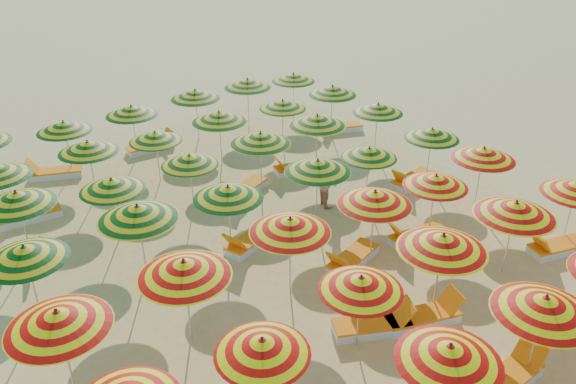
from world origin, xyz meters
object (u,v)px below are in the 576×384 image
object	(u,v)px
umbrella_27	(318,166)
lounger_20	(54,173)
umbrella_20	(290,225)
umbrella_22	(436,181)
umbrella_24	(25,253)
beachgoer_b	(327,184)
umbrella_9	(545,305)
lounger_17	(298,168)
umbrella_38	(155,137)
umbrella_23	(483,154)
lounger_18	(29,216)
umbrella_43	(64,127)
umbrella_45	(195,94)
umbrella_15	(443,242)
umbrella_28	(369,153)
lounger_6	(508,379)
umbrella_32	(190,160)
lounger_16	(245,189)
umbrella_13	(262,346)
umbrella_44	(132,111)
umbrella_34	(317,121)
umbrella_41	(332,91)
umbrella_14	(361,283)
umbrella_25	(138,213)
lounger_12	(417,236)
lounger_9	(423,317)
umbrella_19	(184,269)
umbrella_47	(293,77)
lounger_13	(251,241)
lounger_11	(352,259)
umbrella_18	(58,319)
lounger_10	(558,247)
umbrella_16	(515,209)
umbrella_8	(449,353)
lounger_15	(11,260)
umbrella_31	(112,185)
umbrella_33	(260,138)
lounger_19	(340,127)
umbrella_39	(219,117)
umbrella_21	(375,198)
lounger_14	(412,180)
umbrella_26	(228,192)

from	to	relation	value
umbrella_27	lounger_20	size ratio (longest dim) A/B	1.37
umbrella_20	umbrella_22	distance (m)	4.69
umbrella_24	beachgoer_b	world-z (taller)	umbrella_24
umbrella_9	lounger_17	size ratio (longest dim) A/B	1.26
umbrella_38	lounger_20	bearing A→B (deg)	140.51
umbrella_20	umbrella_24	xyz separation A→B (m)	(-5.23, 2.41, -0.10)
umbrella_23	lounger_18	world-z (taller)	umbrella_23
umbrella_43	umbrella_45	distance (m)	5.01
umbrella_15	umbrella_28	bearing A→B (deg)	64.85
umbrella_9	umbrella_20	size ratio (longest dim) A/B	1.12
lounger_20	lounger_6	bearing A→B (deg)	128.92
umbrella_32	lounger_16	distance (m)	2.27
umbrella_22	umbrella_13	bearing A→B (deg)	-159.93
umbrella_43	umbrella_44	xyz separation A→B (m)	(2.38, 0.14, 0.03)
umbrella_34	umbrella_41	xyz separation A→B (m)	(2.55, 2.38, -0.04)
umbrella_23	umbrella_14	bearing A→B (deg)	-159.95
umbrella_25	lounger_12	size ratio (longest dim) A/B	1.35
lounger_9	lounger_12	xyz separation A→B (m)	(2.34, 2.44, 0.00)
umbrella_19	umbrella_34	size ratio (longest dim) A/B	0.99
beachgoer_b	umbrella_19	bearing A→B (deg)	129.43
umbrella_14	umbrella_47	size ratio (longest dim) A/B	0.90
lounger_20	umbrella_15	bearing A→B (deg)	134.30
umbrella_19	lounger_13	xyz separation A→B (m)	(2.93, 2.37, -1.66)
umbrella_34	lounger_12	xyz separation A→B (m)	(-0.44, -5.20, -1.68)
lounger_11	lounger_17	xyz separation A→B (m)	(2.03, 5.26, 0.00)
umbrella_13	umbrella_18	size ratio (longest dim) A/B	0.83
umbrella_25	lounger_9	distance (m)	6.99
umbrella_25	lounger_10	bearing A→B (deg)	-28.97
umbrella_23	umbrella_16	bearing A→B (deg)	-129.46
umbrella_23	lounger_13	xyz separation A→B (m)	(-6.78, 2.04, -1.62)
umbrella_8	umbrella_9	world-z (taller)	umbrella_9
lounger_15	umbrella_28	bearing A→B (deg)	7.85
umbrella_15	umbrella_47	distance (m)	13.30
lounger_20	umbrella_31	bearing A→B (deg)	116.30
umbrella_33	lounger_6	distance (m)	9.87
umbrella_13	lounger_19	distance (m)	14.36
umbrella_13	umbrella_47	size ratio (longest dim) A/B	0.94
umbrella_39	umbrella_21	bearing A→B (deg)	-86.66
umbrella_19	lounger_12	bearing A→B (deg)	-0.39
umbrella_23	beachgoer_b	world-z (taller)	umbrella_23
umbrella_24	umbrella_44	size ratio (longest dim) A/B	1.15
umbrella_33	lounger_14	size ratio (longest dim) A/B	1.13
umbrella_18	lounger_6	distance (m)	8.52
umbrella_19	umbrella_45	xyz separation A→B (m)	(5.25, 10.15, -0.04)
lounger_14	lounger_12	bearing A→B (deg)	37.52
lounger_6	lounger_12	xyz separation A→B (m)	(2.35, 4.66, 0.00)
umbrella_33	umbrella_38	size ratio (longest dim) A/B	1.03
umbrella_44	lounger_6	size ratio (longest dim) A/B	1.11
lounger_18	umbrella_26	bearing A→B (deg)	134.37
umbrella_33	lounger_13	world-z (taller)	umbrella_33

